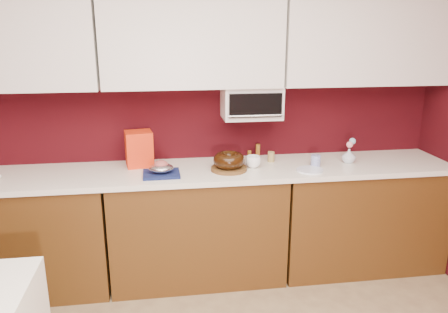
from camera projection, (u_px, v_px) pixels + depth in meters
wall_back at (192, 116)px, 3.50m from camera, size 4.00×0.02×2.50m
base_cabinet_left at (19, 237)px, 3.25m from camera, size 1.31×0.58×0.86m
base_cabinet_center at (197, 226)px, 3.44m from camera, size 1.31×0.58×0.86m
base_cabinet_right at (358, 216)px, 3.62m from camera, size 1.31×0.58×0.86m
countertop at (196, 172)px, 3.31m from camera, size 4.00×0.62×0.04m
upper_cabinet_center at (192, 39)px, 3.18m from camera, size 1.31×0.33×0.70m
upper_cabinet_right at (365, 39)px, 3.36m from camera, size 1.31×0.33×0.70m
toaster_oven at (251, 102)px, 3.39m from camera, size 0.45×0.30×0.25m
toaster_oven_door at (256, 105)px, 3.24m from camera, size 0.40×0.02×0.18m
toaster_oven_handle at (256, 116)px, 3.25m from camera, size 0.42×0.02×0.02m
cake_base at (229, 169)px, 3.27m from camera, size 0.33×0.33×0.03m
bundt_cake at (229, 160)px, 3.26m from camera, size 0.24×0.24×0.10m
navy_towel at (161, 174)px, 3.16m from camera, size 0.27×0.23×0.02m
foil_ham_nest at (161, 168)px, 3.15m from camera, size 0.21×0.19×0.07m
roasted_ham at (161, 165)px, 3.14m from camera, size 0.12×0.11×0.07m
pandoro_box at (139, 149)px, 3.35m from camera, size 0.23×0.21×0.27m
dark_pan at (233, 162)px, 3.44m from camera, size 0.23×0.23×0.03m
coffee_mug at (253, 161)px, 3.33m from camera, size 0.12×0.12×0.11m
blue_jar at (316, 161)px, 3.36m from camera, size 0.09×0.09×0.09m
flower_vase at (349, 155)px, 3.45m from camera, size 0.10×0.10×0.13m
flower_pink at (350, 145)px, 3.43m from camera, size 0.05×0.05×0.05m
flower_blue at (352, 141)px, 3.44m from camera, size 0.05×0.05×0.05m
china_plate at (310, 170)px, 3.27m from camera, size 0.20×0.20×0.01m
amber_bottle at (249, 156)px, 3.49m from camera, size 0.03×0.03×0.09m
paper_cup at (271, 157)px, 3.48m from camera, size 0.07×0.07×0.08m
amber_bottle_tall at (258, 151)px, 3.56m from camera, size 0.04×0.04×0.12m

